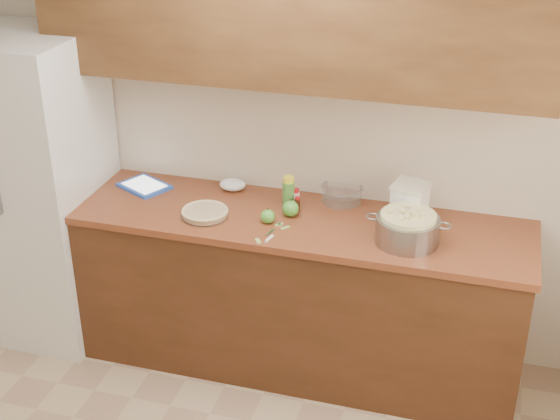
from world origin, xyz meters
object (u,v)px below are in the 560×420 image
(pie, at_px, (205,213))
(flour_canister, at_px, (409,203))
(tablet, at_px, (144,186))
(colander, at_px, (408,229))

(pie, bearing_deg, flour_canister, 13.06)
(tablet, bearing_deg, flour_canister, 27.20)
(pie, height_order, tablet, pie)
(flour_canister, bearing_deg, colander, -84.10)
(colander, relative_size, flour_canister, 1.95)
(colander, bearing_deg, tablet, 171.64)
(pie, bearing_deg, colander, 0.88)
(pie, xyz_separation_m, flour_canister, (1.04, 0.24, 0.09))
(pie, xyz_separation_m, tablet, (-0.46, 0.24, -0.01))
(flour_canister, relative_size, tablet, 0.64)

